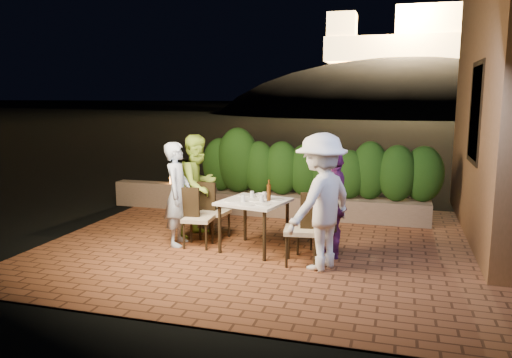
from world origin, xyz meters
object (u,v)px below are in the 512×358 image
at_px(chair_left_front, 198,217).
at_px(chair_right_front, 302,229).
at_px(diner_white, 321,202).
at_px(diner_purple, 334,204).
at_px(bowl, 261,195).
at_px(chair_left_back, 214,211).
at_px(beer_bottle, 269,190).
at_px(dining_table, 254,225).
at_px(diner_green, 198,186).
at_px(parapet_lamp, 172,180).
at_px(diner_blue, 178,194).
at_px(chair_right_back, 314,226).

bearing_deg(chair_left_front, chair_right_front, -17.05).
bearing_deg(diner_white, chair_right_front, -82.31).
relative_size(chair_right_front, diner_purple, 0.65).
relative_size(bowl, chair_left_back, 0.21).
bearing_deg(beer_bottle, chair_left_back, 159.41).
distance_m(dining_table, chair_left_front, 0.86).
xyz_separation_m(dining_table, diner_green, (-1.10, 0.51, 0.45)).
bearing_deg(diner_green, beer_bottle, -92.00).
bearing_deg(diner_purple, beer_bottle, -93.61).
xyz_separation_m(chair_right_front, diner_green, (-1.88, 0.92, 0.33)).
height_order(beer_bottle, diner_green, diner_green).
bearing_deg(beer_bottle, chair_right_front, -37.67).
bearing_deg(beer_bottle, chair_left_front, -174.95).
xyz_separation_m(beer_bottle, chair_left_front, (-1.07, -0.09, -0.45)).
height_order(chair_left_front, parapet_lamp, chair_left_front).
relative_size(dining_table, diner_purple, 0.59).
relative_size(diner_white, diner_purple, 1.19).
height_order(diner_blue, diner_green, diner_green).
relative_size(diner_blue, diner_purple, 1.04).
bearing_deg(bowl, dining_table, -95.20).
distance_m(beer_bottle, chair_left_back, 1.15).
bearing_deg(chair_right_front, chair_right_back, -110.71).
bearing_deg(bowl, chair_left_back, 171.14).
bearing_deg(chair_left_back, dining_table, -22.20).
bearing_deg(chair_right_back, chair_right_front, 104.35).
distance_m(diner_green, diner_white, 2.38).
height_order(chair_right_front, parapet_lamp, chair_right_front).
relative_size(diner_blue, diner_green, 0.96).
height_order(diner_green, parapet_lamp, diner_green).
xyz_separation_m(dining_table, diner_white, (1.05, -0.51, 0.52)).
height_order(diner_green, diner_purple, diner_green).
height_order(dining_table, beer_bottle, beer_bottle).
xyz_separation_m(diner_blue, diner_green, (0.10, 0.56, 0.04)).
xyz_separation_m(chair_left_back, diner_white, (1.83, -0.91, 0.44)).
bearing_deg(dining_table, diner_white, -25.66).
bearing_deg(chair_left_front, diner_blue, 172.48).
height_order(chair_left_front, diner_purple, diner_purple).
xyz_separation_m(chair_left_back, diner_purple, (1.93, -0.35, 0.30)).
distance_m(chair_right_back, diner_blue, 2.11).
bearing_deg(chair_right_front, diner_white, 151.59).
bearing_deg(parapet_lamp, diner_purple, -31.78).
bearing_deg(diner_blue, parapet_lamp, 19.64).
bearing_deg(diner_green, parapet_lamp, 55.00).
bearing_deg(diner_green, diner_blue, -171.72).
distance_m(chair_right_front, diner_white, 0.49).
relative_size(beer_bottle, chair_left_front, 0.34).
bearing_deg(diner_blue, diner_green, -17.89).
distance_m(beer_bottle, diner_green, 1.40).
height_order(beer_bottle, diner_white, diner_white).
height_order(chair_left_back, chair_right_front, chair_right_front).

